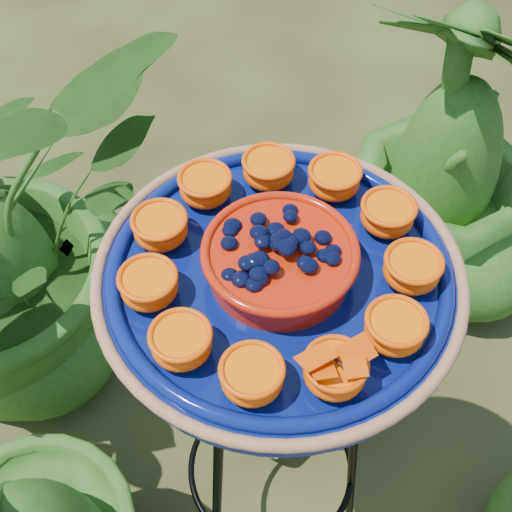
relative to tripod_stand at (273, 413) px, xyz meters
name	(u,v)px	position (x,y,z in m)	size (l,w,h in m)	color
ground_plane	(268,472)	(0.02, 0.12, -0.59)	(20.00, 20.00, 0.00)	black
tripod_stand	(273,413)	(0.00, 0.00, 0.00)	(0.41, 0.41, 0.97)	black
feeder_dish	(279,274)	(0.00, 0.00, 0.42)	(0.57, 0.57, 0.12)	#07135A
driftwood_log	(334,352)	(0.24, 0.38, -0.48)	(0.21, 0.21, 0.63)	gray
shrub_back_right	(451,148)	(0.61, 0.75, -0.12)	(0.52, 0.52, 0.93)	#234A13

